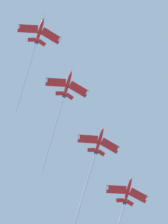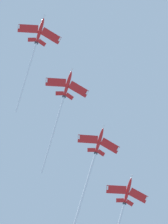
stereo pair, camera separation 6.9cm
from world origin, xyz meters
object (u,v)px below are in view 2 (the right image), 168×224
(jet_third, at_px, (93,163))
(jet_fourth, at_px, (123,208))
(jet_lead, at_px, (36,45))
(jet_second, at_px, (63,101))

(jet_third, xyz_separation_m, jet_fourth, (17.68, -15.31, -7.06))
(jet_third, relative_size, jet_fourth, 1.09)
(jet_fourth, bearing_deg, jet_lead, 145.57)
(jet_lead, bearing_deg, jet_second, -32.34)
(jet_lead, relative_size, jet_second, 0.94)
(jet_lead, bearing_deg, jet_third, -31.74)
(jet_second, height_order, jet_fourth, jet_second)
(jet_lead, distance_m, jet_fourth, 82.83)
(jet_third, height_order, jet_fourth, jet_third)
(jet_lead, relative_size, jet_fourth, 1.03)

